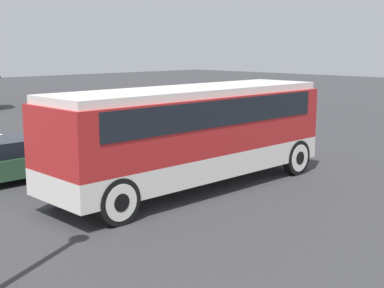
% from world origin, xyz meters
% --- Properties ---
extents(ground_plane, '(120.00, 120.00, 0.00)m').
position_xyz_m(ground_plane, '(0.00, 0.00, 0.00)').
color(ground_plane, '#38383A').
extents(tour_bus, '(9.34, 2.57, 3.02)m').
position_xyz_m(tour_bus, '(0.10, -0.00, 1.83)').
color(tour_bus, silver).
rests_on(tour_bus, ground_plane).
extents(parked_car_near, '(4.12, 1.94, 1.36)m').
position_xyz_m(parked_car_near, '(-3.43, 4.71, 0.68)').
color(parked_car_near, '#2D5638').
rests_on(parked_car_near, ground_plane).
extents(parked_car_mid, '(4.73, 1.78, 1.37)m').
position_xyz_m(parked_car_mid, '(1.76, 6.18, 0.69)').
color(parked_car_mid, '#BCBCC1').
rests_on(parked_car_mid, ground_plane).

